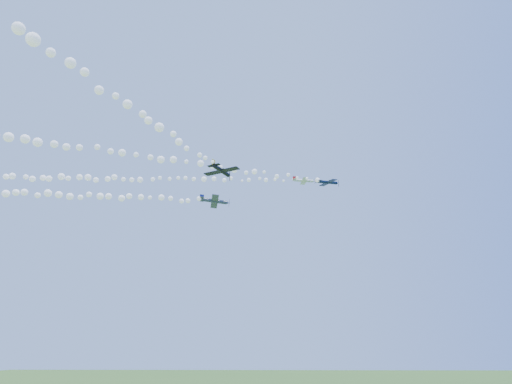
{
  "coord_description": "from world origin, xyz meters",
  "views": [
    {
      "loc": [
        6.07,
        -106.15,
        8.62
      ],
      "look_at": [
        2.57,
        -7.59,
        45.6
      ],
      "focal_mm": 30.0,
      "sensor_mm": 36.0,
      "label": 1
    }
  ],
  "objects_px": {
    "plane_white": "(304,181)",
    "plane_grey": "(215,201)",
    "plane_navy": "(328,182)",
    "plane_black": "(222,171)"
  },
  "relations": [
    {
      "from": "plane_black",
      "to": "plane_grey",
      "type": "bearing_deg",
      "value": 33.39
    },
    {
      "from": "plane_white",
      "to": "plane_grey",
      "type": "relative_size",
      "value": 0.75
    },
    {
      "from": "plane_navy",
      "to": "plane_grey",
      "type": "bearing_deg",
      "value": 152.52
    },
    {
      "from": "plane_white",
      "to": "plane_navy",
      "type": "xyz_separation_m",
      "value": [
        5.81,
        -3.1,
        -1.81
      ]
    },
    {
      "from": "plane_white",
      "to": "plane_grey",
      "type": "xyz_separation_m",
      "value": [
        -23.55,
        -0.47,
        -5.62
      ]
    },
    {
      "from": "plane_white",
      "to": "plane_navy",
      "type": "relative_size",
      "value": 0.95
    },
    {
      "from": "plane_navy",
      "to": "plane_black",
      "type": "bearing_deg",
      "value": -151.79
    },
    {
      "from": "plane_navy",
      "to": "plane_grey",
      "type": "xyz_separation_m",
      "value": [
        -29.36,
        2.64,
        -3.81
      ]
    },
    {
      "from": "plane_navy",
      "to": "plane_grey",
      "type": "height_order",
      "value": "plane_navy"
    },
    {
      "from": "plane_navy",
      "to": "plane_black",
      "type": "distance_m",
      "value": 38.58
    }
  ]
}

